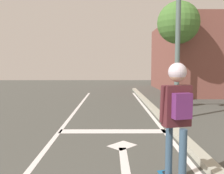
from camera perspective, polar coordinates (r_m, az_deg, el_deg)
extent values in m
cube|color=silver|center=(6.29, -13.57, -11.79)|extent=(0.12, 20.00, 0.01)
cube|color=silver|center=(6.31, 13.55, -11.75)|extent=(0.12, 20.00, 0.01)
cube|color=silver|center=(6.81, 0.61, -10.34)|extent=(3.04, 0.40, 0.01)
cube|color=silver|center=(4.88, 2.88, -16.74)|extent=(0.16, 1.40, 0.01)
cube|color=silver|center=(5.67, 2.39, -13.54)|extent=(0.71, 0.71, 0.01)
cube|color=#A5A492|center=(6.35, 15.79, -11.05)|extent=(0.24, 24.00, 0.14)
cylinder|color=#365066|center=(4.00, 13.22, -14.10)|extent=(0.11, 0.11, 0.85)
cylinder|color=#365066|center=(3.68, 16.25, -15.93)|extent=(0.11, 0.11, 0.85)
cube|color=#532228|center=(3.66, 14.92, -4.27)|extent=(0.43, 0.27, 0.60)
cylinder|color=#532228|center=(3.58, 11.78, -3.96)|extent=(0.07, 0.14, 0.55)
cylinder|color=#532228|center=(3.78, 17.46, -3.60)|extent=(0.07, 0.10, 0.55)
sphere|color=tan|center=(3.61, 15.09, 3.00)|extent=(0.24, 0.24, 0.24)
sphere|color=silver|center=(3.61, 15.10, 3.46)|extent=(0.26, 0.26, 0.26)
cube|color=#632764|center=(3.53, 16.06, -4.29)|extent=(0.29, 0.20, 0.36)
cylinder|color=#52635F|center=(8.40, 15.18, 10.78)|extent=(0.16, 0.16, 5.35)
cylinder|color=brown|center=(12.61, 15.07, 4.16)|extent=(0.21, 0.21, 3.29)
sphere|color=#467432|center=(12.78, 15.31, 14.38)|extent=(2.07, 2.07, 2.07)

